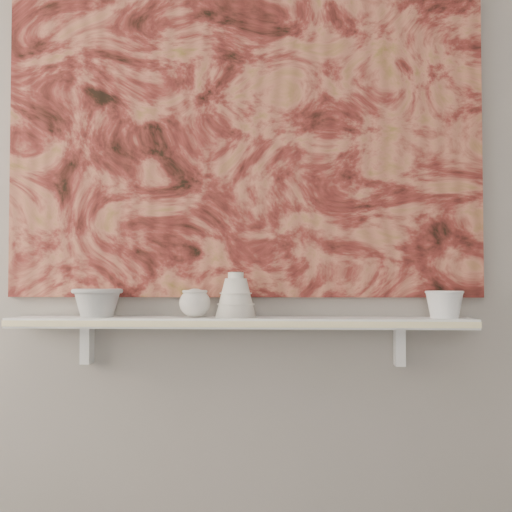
# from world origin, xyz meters

# --- Properties ---
(wall_back) EXTENTS (3.60, 0.00, 3.60)m
(wall_back) POSITION_xyz_m (0.00, 1.60, 1.35)
(wall_back) COLOR gray
(wall_back) RESTS_ON floor
(shelf) EXTENTS (1.40, 0.18, 0.03)m
(shelf) POSITION_xyz_m (0.00, 1.51, 0.92)
(shelf) COLOR white
(shelf) RESTS_ON wall_back
(shelf_stripe) EXTENTS (1.40, 0.01, 0.02)m
(shelf_stripe) POSITION_xyz_m (0.00, 1.41, 0.92)
(shelf_stripe) COLOR #F9E8A6
(shelf_stripe) RESTS_ON shelf
(bracket_left) EXTENTS (0.03, 0.06, 0.12)m
(bracket_left) POSITION_xyz_m (-0.49, 1.57, 0.84)
(bracket_left) COLOR white
(bracket_left) RESTS_ON wall_back
(bracket_right) EXTENTS (0.03, 0.06, 0.12)m
(bracket_right) POSITION_xyz_m (0.49, 1.57, 0.84)
(bracket_right) COLOR white
(bracket_right) RESTS_ON wall_back
(painting) EXTENTS (1.50, 0.02, 1.10)m
(painting) POSITION_xyz_m (0.00, 1.59, 1.54)
(painting) COLOR maroon
(painting) RESTS_ON wall_back
(house_motif) EXTENTS (0.09, 0.00, 0.08)m
(house_motif) POSITION_xyz_m (0.45, 1.57, 1.23)
(house_motif) COLOR black
(house_motif) RESTS_ON painting
(bowl_grey) EXTENTS (0.17, 0.17, 0.09)m
(bowl_grey) POSITION_xyz_m (-0.44, 1.51, 0.98)
(bowl_grey) COLOR #9A9A97
(bowl_grey) RESTS_ON shelf
(cup_cream) EXTENTS (0.10, 0.10, 0.09)m
(cup_cream) POSITION_xyz_m (-0.14, 1.51, 0.97)
(cup_cream) COLOR beige
(cup_cream) RESTS_ON shelf
(bell_vessel) EXTENTS (0.14, 0.14, 0.14)m
(bell_vessel) POSITION_xyz_m (-0.01, 1.51, 1.00)
(bell_vessel) COLOR beige
(bell_vessel) RESTS_ON shelf
(bowl_white) EXTENTS (0.14, 0.14, 0.08)m
(bowl_white) POSITION_xyz_m (0.62, 1.51, 0.97)
(bowl_white) COLOR white
(bowl_white) RESTS_ON shelf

